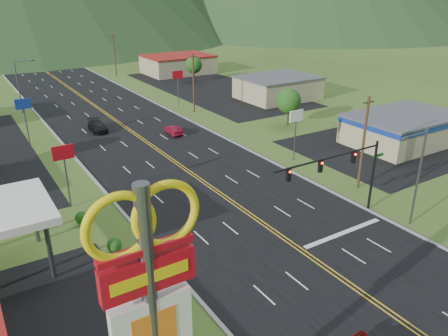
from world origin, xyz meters
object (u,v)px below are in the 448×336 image
streetlight_west (20,83)px  car_red_far (173,130)px  traffic_signal (345,167)px  car_dark_mid (98,126)px  pylon_sign (150,298)px  streetlight_east (417,172)px

streetlight_west → car_red_far: 29.97m
traffic_signal → car_dark_mid: (-10.68, 38.89, -4.59)m
streetlight_west → car_dark_mid: streetlight_west is taller
pylon_sign → streetlight_east: bearing=15.8°
traffic_signal → car_red_far: (-1.74, 31.35, -4.68)m
pylon_sign → car_dark_mid: pylon_sign is taller
pylon_sign → streetlight_west: (5.32, 68.00, -4.12)m
traffic_signal → streetlight_west: 58.88m
streetlight_east → pylon_sign: bearing=-164.2°
pylon_sign → car_red_far: (21.74, 43.35, -8.65)m
car_red_far → traffic_signal: bearing=95.7°
pylon_sign → car_dark_mid: bearing=75.9°
streetlight_west → pylon_sign: bearing=-94.5°
car_dark_mid → streetlight_west: bearing=115.1°
traffic_signal → streetlight_east: 6.17m
traffic_signal → pylon_sign: bearing=-152.9°
car_dark_mid → car_red_far: car_dark_mid is taller
streetlight_west → car_red_far: (16.42, -24.65, -4.53)m
car_dark_mid → car_red_far: bearing=-38.7°
streetlight_east → car_red_far: bearing=100.3°
streetlight_west → car_dark_mid: bearing=-66.4°
pylon_sign → car_red_far: pylon_sign is taller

